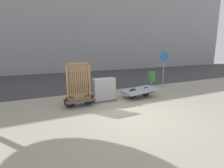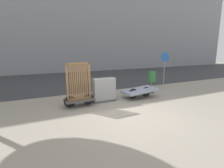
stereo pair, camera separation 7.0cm
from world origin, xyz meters
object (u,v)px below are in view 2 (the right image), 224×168
sign_post (165,63)px  bike_cart_with_mattress (140,91)px  bike_cart_with_bedframe (79,91)px  trash_bin (152,77)px  utility_cabinet (104,91)px

sign_post → bike_cart_with_mattress: bearing=-150.6°
bike_cart_with_bedframe → sign_post: bearing=13.5°
bike_cart_with_bedframe → bike_cart_with_mattress: (3.00, -0.00, -0.31)m
bike_cart_with_mattress → trash_bin: (2.09, 1.73, 0.32)m
bike_cart_with_bedframe → trash_bin: bearing=16.4°
bike_cart_with_bedframe → utility_cabinet: bike_cart_with_bedframe is taller
utility_cabinet → sign_post: size_ratio=0.48×
bike_cart_with_mattress → bike_cart_with_bedframe: bearing=178.6°
trash_bin → utility_cabinet: bearing=-158.7°
bike_cart_with_bedframe → bike_cart_with_mattress: bike_cart_with_bedframe is taller
bike_cart_with_mattress → utility_cabinet: bearing=172.0°
utility_cabinet → sign_post: bearing=17.3°
bike_cart_with_mattress → sign_post: size_ratio=0.97×
trash_bin → sign_post: size_ratio=0.44×
bike_cart_with_bedframe → bike_cart_with_mattress: bearing=-2.4°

